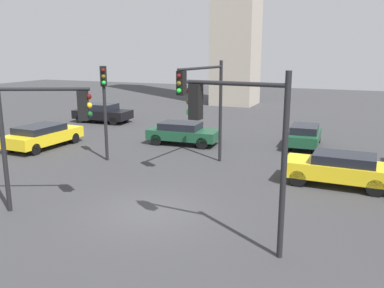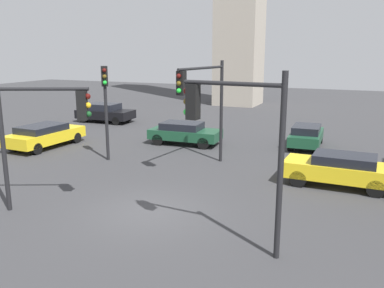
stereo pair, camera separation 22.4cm
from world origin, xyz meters
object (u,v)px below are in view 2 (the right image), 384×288
(traffic_light_1, at_px, (235,128))
(car_1, at_px, (340,169))
(car_0, at_px, (306,135))
(car_3, at_px, (184,132))
(traffic_light_2, at_px, (203,94))
(traffic_light_3, at_px, (44,120))
(car_4, at_px, (45,135))
(car_2, at_px, (105,112))
(traffic_light_0, at_px, (105,95))

(traffic_light_1, bearing_deg, car_1, -104.34)
(car_0, xyz_separation_m, car_3, (-6.84, -2.17, 0.02))
(traffic_light_2, distance_m, traffic_light_3, 7.42)
(car_3, bearing_deg, traffic_light_1, -62.82)
(car_1, xyz_separation_m, car_4, (-16.34, 0.60, -0.03))
(traffic_light_2, height_order, car_2, traffic_light_2)
(traffic_light_0, distance_m, car_4, 5.78)
(traffic_light_2, relative_size, car_3, 1.17)
(traffic_light_2, distance_m, car_1, 6.73)
(car_2, relative_size, car_3, 1.04)
(traffic_light_3, bearing_deg, car_1, 11.89)
(car_4, bearing_deg, traffic_light_2, -91.95)
(car_0, height_order, car_4, car_4)
(traffic_light_1, xyz_separation_m, car_4, (-13.96, 7.53, -2.78))
(traffic_light_2, distance_m, car_0, 8.31)
(car_0, bearing_deg, car_2, 78.70)
(traffic_light_3, height_order, car_0, traffic_light_3)
(traffic_light_1, bearing_deg, traffic_light_0, -31.95)
(traffic_light_1, xyz_separation_m, traffic_light_2, (-3.71, 6.85, 0.12))
(car_0, bearing_deg, car_3, 105.02)
(traffic_light_3, bearing_deg, car_0, 38.48)
(traffic_light_2, distance_m, car_3, 6.28)
(car_2, xyz_separation_m, car_3, (9.05, -4.61, -0.05))
(traffic_light_0, distance_m, traffic_light_2, 5.19)
(car_1, xyz_separation_m, car_3, (-9.17, 4.56, -0.03))
(car_0, xyz_separation_m, car_4, (-14.01, -6.13, 0.03))
(car_1, bearing_deg, traffic_light_3, 37.90)
(traffic_light_2, xyz_separation_m, car_2, (-12.14, 9.25, -2.85))
(traffic_light_2, xyz_separation_m, car_3, (-3.08, 4.64, -2.90))
(traffic_light_0, relative_size, car_3, 1.11)
(traffic_light_0, distance_m, car_0, 11.69)
(traffic_light_1, height_order, traffic_light_3, traffic_light_1)
(car_1, relative_size, car_4, 0.93)
(car_4, bearing_deg, traffic_light_0, -98.52)
(traffic_light_0, height_order, car_2, traffic_light_0)
(traffic_light_3, relative_size, car_2, 1.04)
(car_3, bearing_deg, traffic_light_3, -93.43)
(car_4, bearing_deg, car_1, -90.27)
(traffic_light_1, bearing_deg, car_4, -23.70)
(car_1, distance_m, car_2, 20.40)
(car_0, bearing_deg, traffic_light_0, 125.69)
(traffic_light_1, height_order, car_2, traffic_light_1)
(car_0, xyz_separation_m, car_2, (-15.90, 2.44, 0.07))
(traffic_light_0, distance_m, traffic_light_3, 6.82)
(car_2, distance_m, car_4, 8.77)
(traffic_light_3, xyz_separation_m, car_1, (9.17, 6.81, -2.48))
(traffic_light_1, bearing_deg, car_2, -40.81)
(traffic_light_3, relative_size, car_3, 1.08)
(traffic_light_1, relative_size, car_1, 1.15)
(traffic_light_1, distance_m, traffic_light_3, 6.80)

